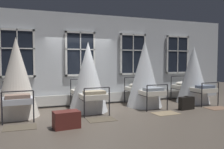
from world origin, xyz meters
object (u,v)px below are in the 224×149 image
Objects in this scene: cot_fifth at (193,75)px; travel_trunk at (66,120)px; cot_fourth at (144,75)px; cot_third at (88,78)px; cot_second at (17,78)px; suitcase_dark at (186,103)px.

cot_fifth is 5.72m from travel_trunk.
travel_trunk is (-3.21, -1.78, -0.95)m from cot_fourth.
cot_third is at bearing 91.89° from cot_fourth.
cot_second reaches higher than travel_trunk.
cot_third is 3.97× the size of suitcase_dark.
cot_fifth is at bearing 36.39° from suitcase_dark.
cot_second is 2.30m from travel_trunk.
cot_fifth is at bearing -91.68° from cot_second.
travel_trunk is at bearing 119.71° from cot_fourth.
cot_fifth is (6.52, -0.05, -0.07)m from cot_second.
cot_third reaches higher than suitcase_dark.
cot_fourth reaches higher than cot_second.
suitcase_dark is at bearing -108.49° from cot_third.
cot_fifth is at bearing -90.64° from cot_third.
cot_fourth is at bearing 87.41° from cot_fifth.
cot_fourth is 2.18m from cot_fifth.
cot_second is 4.34m from cot_fourth.
cot_second is 1.04× the size of cot_third.
cot_third is 4.31m from cot_fifth.
cot_fifth is at bearing -90.89° from cot_fourth.
cot_fifth reaches higher than travel_trunk.
cot_fifth is 3.87× the size of suitcase_dark.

